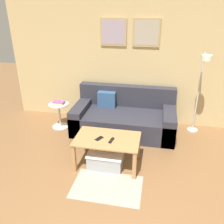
{
  "coord_description": "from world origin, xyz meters",
  "views": [
    {
      "loc": [
        0.3,
        -1.11,
        2.34
      ],
      "look_at": [
        -0.34,
        2.07,
        0.85
      ],
      "focal_mm": 38.0,
      "sensor_mm": 36.0,
      "label": 1
    }
  ],
  "objects_px": {
    "couch": "(124,117)",
    "storage_bin": "(106,158)",
    "coffee_table": "(107,143)",
    "side_table": "(59,113)",
    "book_stack": "(59,102)",
    "floor_lamp": "(202,81)",
    "cell_phone": "(99,138)",
    "remote_control": "(111,140)"
  },
  "relations": [
    {
      "from": "book_stack",
      "to": "floor_lamp",
      "type": "bearing_deg",
      "value": 4.47
    },
    {
      "from": "storage_bin",
      "to": "remote_control",
      "type": "xyz_separation_m",
      "value": [
        0.09,
        -0.03,
        0.36
      ]
    },
    {
      "from": "floor_lamp",
      "to": "side_table",
      "type": "distance_m",
      "value": 2.8
    },
    {
      "from": "floor_lamp",
      "to": "side_table",
      "type": "xyz_separation_m",
      "value": [
        -2.67,
        -0.22,
        -0.78
      ]
    },
    {
      "from": "coffee_table",
      "to": "book_stack",
      "type": "relative_size",
      "value": 4.18
    },
    {
      "from": "couch",
      "to": "book_stack",
      "type": "distance_m",
      "value": 1.33
    },
    {
      "from": "storage_bin",
      "to": "cell_phone",
      "type": "bearing_deg",
      "value": -176.37
    },
    {
      "from": "side_table",
      "to": "cell_phone",
      "type": "distance_m",
      "value": 1.55
    },
    {
      "from": "book_stack",
      "to": "cell_phone",
      "type": "xyz_separation_m",
      "value": [
        1.1,
        -1.08,
        -0.06
      ]
    },
    {
      "from": "storage_bin",
      "to": "cell_phone",
      "type": "xyz_separation_m",
      "value": [
        -0.1,
        -0.01,
        0.35
      ]
    },
    {
      "from": "book_stack",
      "to": "storage_bin",
      "type": "bearing_deg",
      "value": -41.89
    },
    {
      "from": "cell_phone",
      "to": "book_stack",
      "type": "bearing_deg",
      "value": 163.0
    },
    {
      "from": "couch",
      "to": "coffee_table",
      "type": "distance_m",
      "value": 1.17
    },
    {
      "from": "storage_bin",
      "to": "book_stack",
      "type": "relative_size",
      "value": 2.33
    },
    {
      "from": "book_stack",
      "to": "remote_control",
      "type": "xyz_separation_m",
      "value": [
        1.29,
        -1.11,
        -0.06
      ]
    },
    {
      "from": "coffee_table",
      "to": "side_table",
      "type": "relative_size",
      "value": 1.92
    },
    {
      "from": "floor_lamp",
      "to": "book_stack",
      "type": "xyz_separation_m",
      "value": [
        -2.67,
        -0.21,
        -0.55
      ]
    },
    {
      "from": "floor_lamp",
      "to": "cell_phone",
      "type": "distance_m",
      "value": 2.13
    },
    {
      "from": "book_stack",
      "to": "remote_control",
      "type": "distance_m",
      "value": 1.71
    },
    {
      "from": "coffee_table",
      "to": "book_stack",
      "type": "distance_m",
      "value": 1.61
    },
    {
      "from": "storage_bin",
      "to": "cell_phone",
      "type": "distance_m",
      "value": 0.37
    },
    {
      "from": "couch",
      "to": "floor_lamp",
      "type": "relative_size",
      "value": 1.25
    },
    {
      "from": "book_stack",
      "to": "coffee_table",
      "type": "bearing_deg",
      "value": -40.72
    },
    {
      "from": "couch",
      "to": "side_table",
      "type": "relative_size",
      "value": 3.81
    },
    {
      "from": "floor_lamp",
      "to": "side_table",
      "type": "relative_size",
      "value": 3.03
    },
    {
      "from": "floor_lamp",
      "to": "book_stack",
      "type": "bearing_deg",
      "value": -175.53
    },
    {
      "from": "storage_bin",
      "to": "floor_lamp",
      "type": "height_order",
      "value": "floor_lamp"
    },
    {
      "from": "book_stack",
      "to": "couch",
      "type": "bearing_deg",
      "value": 5.23
    },
    {
      "from": "side_table",
      "to": "book_stack",
      "type": "xyz_separation_m",
      "value": [
        0.01,
        0.01,
        0.23
      ]
    },
    {
      "from": "coffee_table",
      "to": "book_stack",
      "type": "height_order",
      "value": "book_stack"
    },
    {
      "from": "remote_control",
      "to": "floor_lamp",
      "type": "bearing_deg",
      "value": 53.77
    },
    {
      "from": "book_stack",
      "to": "cell_phone",
      "type": "distance_m",
      "value": 1.54
    },
    {
      "from": "coffee_table",
      "to": "book_stack",
      "type": "xyz_separation_m",
      "value": [
        -1.22,
        1.05,
        0.15
      ]
    },
    {
      "from": "couch",
      "to": "side_table",
      "type": "bearing_deg",
      "value": -174.15
    },
    {
      "from": "coffee_table",
      "to": "side_table",
      "type": "bearing_deg",
      "value": 139.81
    },
    {
      "from": "remote_control",
      "to": "book_stack",
      "type": "bearing_deg",
      "value": 149.32
    },
    {
      "from": "side_table",
      "to": "remote_control",
      "type": "relative_size",
      "value": 3.43
    },
    {
      "from": "floor_lamp",
      "to": "cell_phone",
      "type": "xyz_separation_m",
      "value": [
        -1.57,
        -1.29,
        -0.62
      ]
    },
    {
      "from": "coffee_table",
      "to": "remote_control",
      "type": "height_order",
      "value": "remote_control"
    },
    {
      "from": "couch",
      "to": "storage_bin",
      "type": "relative_size",
      "value": 3.57
    },
    {
      "from": "coffee_table",
      "to": "side_table",
      "type": "distance_m",
      "value": 1.6
    },
    {
      "from": "floor_lamp",
      "to": "cell_phone",
      "type": "height_order",
      "value": "floor_lamp"
    }
  ]
}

